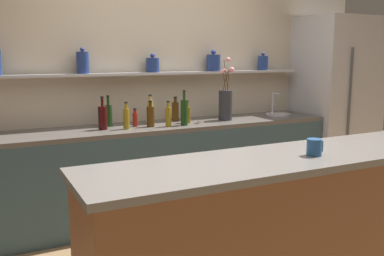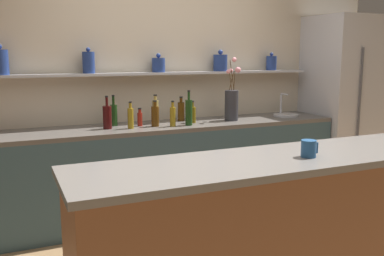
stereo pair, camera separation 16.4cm
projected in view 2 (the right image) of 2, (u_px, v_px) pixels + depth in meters
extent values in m
cube|color=beige|center=(159.00, 83.00, 4.48)|extent=(5.20, 0.10, 2.60)
cube|color=#B7B7BC|center=(156.00, 73.00, 4.30)|extent=(3.51, 0.18, 0.02)
cylinder|color=navy|center=(0.00, 62.00, 3.70)|extent=(0.14, 0.14, 0.22)
cylinder|color=navy|center=(89.00, 63.00, 4.01)|extent=(0.11, 0.11, 0.20)
sphere|color=navy|center=(88.00, 50.00, 3.98)|extent=(0.04, 0.04, 0.04)
cylinder|color=navy|center=(159.00, 65.00, 4.28)|extent=(0.13, 0.13, 0.14)
sphere|color=navy|center=(158.00, 56.00, 4.27)|extent=(0.05, 0.05, 0.05)
cylinder|color=navy|center=(220.00, 63.00, 4.56)|extent=(0.15, 0.15, 0.17)
sphere|color=navy|center=(220.00, 52.00, 4.54)|extent=(0.05, 0.05, 0.05)
cylinder|color=navy|center=(271.00, 63.00, 4.81)|extent=(0.12, 0.12, 0.16)
sphere|color=navy|center=(272.00, 54.00, 4.80)|extent=(0.04, 0.04, 0.04)
cube|color=#334C56|center=(165.00, 172.00, 4.26)|extent=(3.61, 0.62, 0.88)
cube|color=#56514C|center=(164.00, 126.00, 4.19)|extent=(3.61, 0.62, 0.04)
cube|color=brown|center=(287.00, 241.00, 2.56)|extent=(2.53, 0.55, 0.98)
cube|color=slate|center=(290.00, 159.00, 2.48)|extent=(2.59, 0.61, 0.04)
cube|color=#B7B7BC|center=(346.00, 105.00, 5.02)|extent=(0.86, 0.70, 2.03)
cylinder|color=#4C4C51|center=(360.00, 100.00, 4.61)|extent=(0.02, 0.02, 1.11)
cylinder|color=#2D2D33|center=(231.00, 105.00, 4.42)|extent=(0.14, 0.14, 0.31)
cylinder|color=#4C3319|center=(231.00, 81.00, 4.36)|extent=(0.02, 0.04, 0.19)
sphere|color=pink|center=(228.00, 72.00, 4.32)|extent=(0.04, 0.04, 0.04)
cylinder|color=#4C3319|center=(232.00, 81.00, 4.38)|extent=(0.05, 0.02, 0.20)
sphere|color=pink|center=(231.00, 71.00, 4.40)|extent=(0.04, 0.04, 0.04)
cylinder|color=#4C3319|center=(232.00, 75.00, 4.36)|extent=(0.06, 0.01, 0.31)
sphere|color=pink|center=(234.00, 60.00, 4.30)|extent=(0.05, 0.05, 0.05)
cylinder|color=#4C3319|center=(234.00, 80.00, 4.38)|extent=(0.01, 0.03, 0.21)
sphere|color=pink|center=(238.00, 70.00, 4.38)|extent=(0.06, 0.06, 0.06)
cylinder|color=#B7B7BC|center=(286.00, 115.00, 4.75)|extent=(0.28, 0.28, 0.02)
cylinder|color=#B7B7BC|center=(281.00, 103.00, 4.82)|extent=(0.02, 0.02, 0.22)
cylinder|color=#B7B7BC|center=(284.00, 94.00, 4.75)|extent=(0.02, 0.12, 0.02)
cylinder|color=tan|center=(155.00, 112.00, 4.22)|extent=(0.06, 0.06, 0.23)
cylinder|color=tan|center=(155.00, 98.00, 4.19)|extent=(0.03, 0.03, 0.04)
cylinder|color=black|center=(155.00, 95.00, 4.19)|extent=(0.03, 0.03, 0.01)
cylinder|color=#4C2D0C|center=(155.00, 116.00, 4.06)|extent=(0.07, 0.07, 0.19)
cylinder|color=#4C2D0C|center=(155.00, 104.00, 4.04)|extent=(0.03, 0.03, 0.04)
cylinder|color=black|center=(155.00, 101.00, 4.03)|extent=(0.03, 0.03, 0.01)
cylinder|color=#380C0C|center=(107.00, 117.00, 3.92)|extent=(0.08, 0.08, 0.21)
cylinder|color=#380C0C|center=(107.00, 102.00, 3.89)|extent=(0.02, 0.02, 0.08)
cylinder|color=black|center=(107.00, 97.00, 3.89)|extent=(0.03, 0.03, 0.01)
cylinder|color=#193814|center=(114.00, 115.00, 4.09)|extent=(0.07, 0.07, 0.20)
cylinder|color=#193814|center=(113.00, 101.00, 4.07)|extent=(0.02, 0.02, 0.08)
cylinder|color=black|center=(113.00, 96.00, 4.06)|extent=(0.03, 0.03, 0.01)
cylinder|color=#4C2D0C|center=(181.00, 112.00, 4.39)|extent=(0.07, 0.07, 0.19)
cylinder|color=#4C2D0C|center=(181.00, 100.00, 4.37)|extent=(0.03, 0.03, 0.04)
cylinder|color=black|center=(181.00, 97.00, 4.37)|extent=(0.03, 0.03, 0.01)
cylinder|color=olive|center=(173.00, 117.00, 4.05)|extent=(0.05, 0.05, 0.18)
cylinder|color=olive|center=(173.00, 105.00, 4.03)|extent=(0.03, 0.03, 0.05)
cylinder|color=black|center=(173.00, 101.00, 4.03)|extent=(0.03, 0.03, 0.01)
cylinder|color=olive|center=(131.00, 118.00, 3.94)|extent=(0.06, 0.06, 0.19)
cylinder|color=olive|center=(130.00, 106.00, 3.92)|extent=(0.03, 0.03, 0.05)
cylinder|color=black|center=(130.00, 102.00, 3.91)|extent=(0.03, 0.03, 0.01)
cylinder|color=brown|center=(193.00, 115.00, 4.27)|extent=(0.06, 0.06, 0.16)
cylinder|color=brown|center=(193.00, 105.00, 4.25)|extent=(0.03, 0.03, 0.05)
cylinder|color=black|center=(193.00, 101.00, 4.24)|extent=(0.03, 0.03, 0.01)
cylinder|color=maroon|center=(140.00, 119.00, 4.08)|extent=(0.05, 0.05, 0.13)
cylinder|color=maroon|center=(140.00, 111.00, 4.07)|extent=(0.03, 0.03, 0.04)
cylinder|color=black|center=(140.00, 109.00, 4.06)|extent=(0.03, 0.03, 0.01)
cylinder|color=#193814|center=(189.00, 113.00, 4.12)|extent=(0.07, 0.07, 0.24)
cylinder|color=#193814|center=(189.00, 96.00, 4.09)|extent=(0.02, 0.02, 0.08)
cylinder|color=black|center=(189.00, 91.00, 4.08)|extent=(0.03, 0.03, 0.01)
cylinder|color=#235184|center=(309.00, 149.00, 2.43)|extent=(0.09, 0.09, 0.10)
cube|color=#235184|center=(316.00, 148.00, 2.45)|extent=(0.02, 0.01, 0.06)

